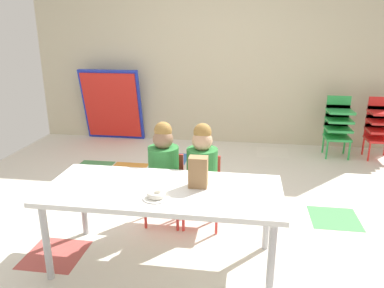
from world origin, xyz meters
TOP-DOWN VIEW (x-y plane):
  - ground_plane at (0.00, 0.00)m, footprint 5.30×4.53m
  - back_wall at (0.00, 2.26)m, footprint 5.30×0.10m
  - craft_table at (-0.04, -0.87)m, footprint 1.65×0.71m
  - seated_child_near_camera at (-0.17, -0.29)m, footprint 0.34×0.34m
  - seated_child_middle_seat at (0.16, -0.29)m, footprint 0.32×0.31m
  - kid_chair_green_stack at (1.72, 1.80)m, footprint 0.32×0.30m
  - kid_chair_red_stack at (2.25, 1.80)m, footprint 0.32×0.30m
  - folded_activity_table at (-1.50, 2.06)m, footprint 0.90×0.29m
  - paper_bag_brown at (0.20, -0.81)m, footprint 0.13×0.09m
  - paper_plate_near_edge at (-0.05, -1.03)m, footprint 0.18×0.18m
  - donut_powdered_on_plate at (-0.05, -1.03)m, footprint 0.12×0.12m

SIDE VIEW (x-z plane):
  - ground_plane at x=0.00m, z-range -0.02..0.00m
  - kid_chair_green_stack at x=1.72m, z-range 0.06..0.86m
  - kid_chair_red_stack at x=2.25m, z-range 0.06..0.86m
  - folded_activity_table at x=-1.50m, z-range -0.01..1.08m
  - craft_table at x=-0.04m, z-range 0.25..0.85m
  - seated_child_near_camera at x=-0.17m, z-range 0.10..1.01m
  - seated_child_middle_seat at x=0.16m, z-range 0.10..1.01m
  - paper_plate_near_edge at x=-0.05m, z-range 0.60..0.61m
  - donut_powdered_on_plate at x=-0.05m, z-range 0.61..0.65m
  - paper_bag_brown at x=0.20m, z-range 0.60..0.82m
  - back_wall at x=0.00m, z-range 0.00..2.53m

